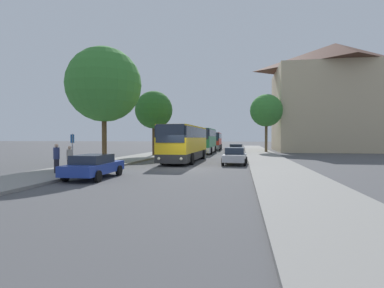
{
  "coord_description": "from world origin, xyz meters",
  "views": [
    {
      "loc": [
        4.41,
        -21.44,
        2.31
      ],
      "look_at": [
        -0.95,
        10.81,
        1.6
      ],
      "focal_mm": 28.0,
      "sensor_mm": 36.0,
      "label": 1
    }
  ],
  "objects_px": {
    "bus_middle": "(205,140)",
    "parked_car_left_curb": "(94,166)",
    "bus_front": "(185,143)",
    "tree_left_near": "(104,85)",
    "pedestrian_waiting_far": "(57,158)",
    "parked_car_right_far": "(236,149)",
    "bus_stop_sign": "(72,147)",
    "bus_rear": "(214,141)",
    "tree_right_near": "(266,111)",
    "pedestrian_waiting_near": "(70,159)",
    "tree_left_far": "(154,110)",
    "parked_car_right_near": "(235,156)"
  },
  "relations": [
    {
      "from": "parked_car_right_near",
      "to": "tree_right_near",
      "type": "height_order",
      "value": "tree_right_near"
    },
    {
      "from": "parked_car_right_far",
      "to": "tree_left_far",
      "type": "xyz_separation_m",
      "value": [
        -9.83,
        -8.03,
        4.94
      ]
    },
    {
      "from": "parked_car_left_curb",
      "to": "bus_stop_sign",
      "type": "height_order",
      "value": "bus_stop_sign"
    },
    {
      "from": "tree_left_near",
      "to": "tree_right_near",
      "type": "distance_m",
      "value": 27.36
    },
    {
      "from": "bus_front",
      "to": "tree_left_far",
      "type": "distance_m",
      "value": 9.5
    },
    {
      "from": "bus_middle",
      "to": "pedestrian_waiting_far",
      "type": "bearing_deg",
      "value": -102.37
    },
    {
      "from": "parked_car_left_curb",
      "to": "pedestrian_waiting_far",
      "type": "height_order",
      "value": "pedestrian_waiting_far"
    },
    {
      "from": "tree_left_near",
      "to": "tree_right_near",
      "type": "height_order",
      "value": "tree_left_near"
    },
    {
      "from": "parked_car_right_near",
      "to": "pedestrian_waiting_far",
      "type": "height_order",
      "value": "pedestrian_waiting_far"
    },
    {
      "from": "pedestrian_waiting_far",
      "to": "tree_right_near",
      "type": "xyz_separation_m",
      "value": [
        14.79,
        29.88,
        5.33
      ]
    },
    {
      "from": "parked_car_right_far",
      "to": "pedestrian_waiting_near",
      "type": "xyz_separation_m",
      "value": [
        -9.83,
        -26.19,
        0.25
      ]
    },
    {
      "from": "parked_car_right_far",
      "to": "tree_left_far",
      "type": "distance_m",
      "value": 13.62
    },
    {
      "from": "parked_car_right_near",
      "to": "pedestrian_waiting_near",
      "type": "bearing_deg",
      "value": 43.77
    },
    {
      "from": "pedestrian_waiting_near",
      "to": "tree_left_far",
      "type": "distance_m",
      "value": 18.76
    },
    {
      "from": "parked_car_left_curb",
      "to": "pedestrian_waiting_far",
      "type": "distance_m",
      "value": 3.03
    },
    {
      "from": "parked_car_right_far",
      "to": "bus_middle",
      "type": "bearing_deg",
      "value": 2.35
    },
    {
      "from": "bus_middle",
      "to": "tree_right_near",
      "type": "distance_m",
      "value": 10.52
    },
    {
      "from": "pedestrian_waiting_near",
      "to": "bus_middle",
      "type": "bearing_deg",
      "value": 3.08
    },
    {
      "from": "bus_front",
      "to": "parked_car_right_far",
      "type": "xyz_separation_m",
      "value": [
        4.63,
        14.98,
        -1.08
      ]
    },
    {
      "from": "pedestrian_waiting_near",
      "to": "tree_left_near",
      "type": "xyz_separation_m",
      "value": [
        -0.83,
        6.51,
        5.77
      ]
    },
    {
      "from": "bus_middle",
      "to": "pedestrian_waiting_near",
      "type": "distance_m",
      "value": 26.79
    },
    {
      "from": "pedestrian_waiting_far",
      "to": "bus_rear",
      "type": "bearing_deg",
      "value": -103.44
    },
    {
      "from": "bus_rear",
      "to": "parked_car_right_near",
      "type": "height_order",
      "value": "bus_rear"
    },
    {
      "from": "bus_front",
      "to": "tree_left_far",
      "type": "xyz_separation_m",
      "value": [
        -5.21,
        6.95,
        3.86
      ]
    },
    {
      "from": "bus_rear",
      "to": "tree_left_near",
      "type": "bearing_deg",
      "value": -102.23
    },
    {
      "from": "pedestrian_waiting_near",
      "to": "bus_stop_sign",
      "type": "bearing_deg",
      "value": 42.4
    },
    {
      "from": "pedestrian_waiting_far",
      "to": "tree_right_near",
      "type": "bearing_deg",
      "value": -121.45
    },
    {
      "from": "pedestrian_waiting_near",
      "to": "tree_right_near",
      "type": "bearing_deg",
      "value": -11.51
    },
    {
      "from": "parked_car_right_far",
      "to": "tree_right_near",
      "type": "height_order",
      "value": "tree_right_near"
    },
    {
      "from": "bus_front",
      "to": "tree_left_near",
      "type": "distance_m",
      "value": 9.11
    },
    {
      "from": "parked_car_left_curb",
      "to": "parked_car_right_far",
      "type": "distance_m",
      "value": 28.61
    },
    {
      "from": "bus_front",
      "to": "tree_left_far",
      "type": "height_order",
      "value": "tree_left_far"
    },
    {
      "from": "tree_left_near",
      "to": "bus_rear",
      "type": "bearing_deg",
      "value": 79.44
    },
    {
      "from": "bus_front",
      "to": "pedestrian_waiting_far",
      "type": "xyz_separation_m",
      "value": [
        -5.74,
        -11.76,
        -0.75
      ]
    },
    {
      "from": "bus_middle",
      "to": "parked_car_left_curb",
      "type": "distance_m",
      "value": 27.85
    },
    {
      "from": "bus_middle",
      "to": "parked_car_right_near",
      "type": "relative_size",
      "value": 2.61
    },
    {
      "from": "bus_rear",
      "to": "tree_right_near",
      "type": "height_order",
      "value": "tree_right_near"
    },
    {
      "from": "bus_middle",
      "to": "tree_left_near",
      "type": "bearing_deg",
      "value": -107.33
    },
    {
      "from": "parked_car_right_near",
      "to": "parked_car_right_far",
      "type": "bearing_deg",
      "value": -86.06
    },
    {
      "from": "bus_middle",
      "to": "tree_left_near",
      "type": "xyz_separation_m",
      "value": [
        -6.09,
        -19.74,
        4.85
      ]
    },
    {
      "from": "parked_car_right_near",
      "to": "parked_car_right_far",
      "type": "distance_m",
      "value": 17.62
    },
    {
      "from": "pedestrian_waiting_far",
      "to": "tree_left_far",
      "type": "bearing_deg",
      "value": -96.74
    },
    {
      "from": "parked_car_right_near",
      "to": "tree_left_far",
      "type": "bearing_deg",
      "value": -40.41
    },
    {
      "from": "bus_middle",
      "to": "bus_stop_sign",
      "type": "distance_m",
      "value": 24.6
    },
    {
      "from": "pedestrian_waiting_far",
      "to": "pedestrian_waiting_near",
      "type": "bearing_deg",
      "value": -138.95
    },
    {
      "from": "parked_car_right_far",
      "to": "bus_stop_sign",
      "type": "relative_size",
      "value": 1.72
    },
    {
      "from": "parked_car_left_curb",
      "to": "parked_car_right_near",
      "type": "height_order",
      "value": "parked_car_right_near"
    },
    {
      "from": "pedestrian_waiting_near",
      "to": "tree_left_far",
      "type": "relative_size",
      "value": 0.21
    },
    {
      "from": "tree_left_far",
      "to": "bus_rear",
      "type": "bearing_deg",
      "value": 76.07
    },
    {
      "from": "bus_front",
      "to": "bus_rear",
      "type": "xyz_separation_m",
      "value": [
        0.17,
        28.65,
        -0.09
      ]
    }
  ]
}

